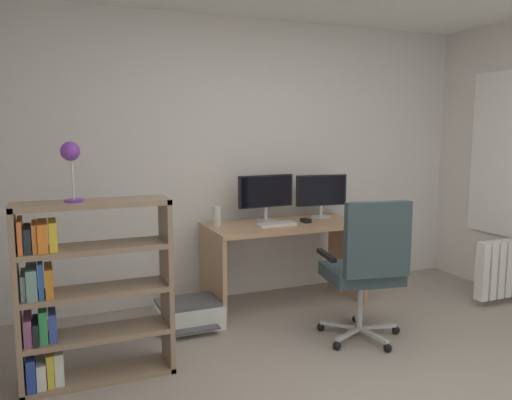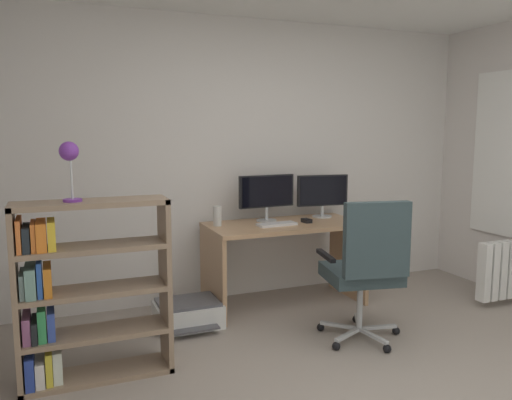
% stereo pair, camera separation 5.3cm
% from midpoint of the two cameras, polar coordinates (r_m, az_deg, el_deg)
% --- Properties ---
extents(wall_back, '(4.57, 0.10, 2.53)m').
position_cam_midpoint_polar(wall_back, '(4.78, -1.68, 4.46)').
color(wall_back, silver).
rests_on(wall_back, ground).
extents(desk, '(1.36, 0.66, 0.74)m').
position_cam_midpoint_polar(desk, '(4.54, 2.76, -5.07)').
color(desk, tan).
rests_on(desk, ground).
extents(monitor_main, '(0.53, 0.18, 0.41)m').
position_cam_midpoint_polar(monitor_main, '(4.55, 0.77, 0.75)').
color(monitor_main, '#B2B5B7').
rests_on(monitor_main, desk).
extents(monitor_secondary, '(0.49, 0.18, 0.39)m').
position_cam_midpoint_polar(monitor_secondary, '(4.81, 6.95, 0.86)').
color(monitor_secondary, '#B2B5B7').
rests_on(monitor_secondary, desk).
extents(keyboard, '(0.35, 0.15, 0.02)m').
position_cam_midpoint_polar(keyboard, '(4.39, 1.93, -2.70)').
color(keyboard, silver).
rests_on(keyboard, desk).
extents(computer_mouse, '(0.07, 0.10, 0.03)m').
position_cam_midpoint_polar(computer_mouse, '(4.54, 5.21, -2.29)').
color(computer_mouse, black).
rests_on(computer_mouse, desk).
extents(desktop_speaker, '(0.07, 0.07, 0.17)m').
position_cam_midpoint_polar(desktop_speaker, '(4.36, -4.71, -1.79)').
color(desktop_speaker, silver).
rests_on(desktop_speaker, desk).
extents(office_chair, '(0.64, 0.63, 1.07)m').
position_cam_midpoint_polar(office_chair, '(3.80, 11.81, -6.98)').
color(office_chair, '#B7BABC').
rests_on(office_chair, ground).
extents(bookshelf, '(0.92, 0.28, 1.13)m').
position_cam_midpoint_polar(bookshelf, '(3.37, -19.54, -9.95)').
color(bookshelf, '#8D735B').
rests_on(bookshelf, ground).
extents(desk_lamp, '(0.12, 0.11, 0.36)m').
position_cam_midpoint_polar(desk_lamp, '(3.22, -20.31, 4.42)').
color(desk_lamp, purple).
rests_on(desk_lamp, bookshelf).
extents(printer, '(0.51, 0.47, 0.21)m').
position_cam_midpoint_polar(printer, '(4.21, -7.90, -12.40)').
color(printer, silver).
rests_on(printer, ground).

